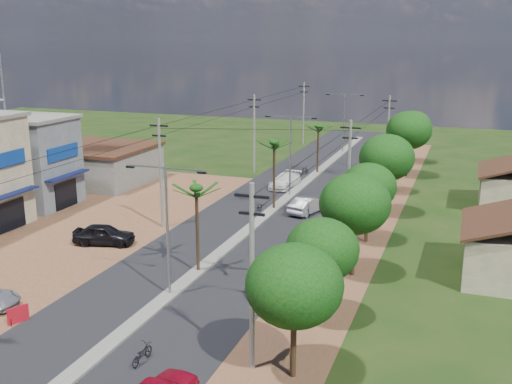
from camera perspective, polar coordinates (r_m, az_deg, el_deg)
ground at (r=37.01m, az=-8.19°, el=-9.77°), size 160.00×160.00×0.00m
road at (r=49.84m, az=-0.10°, el=-3.17°), size 12.00×110.00×0.04m
median at (r=52.52m, az=1.02°, el=-2.17°), size 1.00×90.00×0.18m
dirt_lot_west at (r=51.19m, az=-18.93°, el=-3.50°), size 18.00×46.00×0.04m
dirt_shoulder_east at (r=47.75m, az=9.55°, el=-4.18°), size 5.00×90.00×0.03m
shophouse_grey at (r=59.04m, az=-20.96°, el=2.79°), size 9.00×6.40×8.30m
low_shed at (r=66.62m, az=-14.60°, el=2.58°), size 10.40×10.40×3.95m
tree_east_a at (r=26.77m, az=3.68°, el=-8.90°), size 4.40×4.40×6.37m
tree_east_b at (r=32.36m, az=6.33°, el=-5.47°), size 4.00×4.00×5.83m
tree_east_c at (r=38.60m, az=9.41°, el=-1.12°), size 4.60×4.60×6.83m
tree_east_d at (r=45.47m, az=10.66°, el=0.50°), size 4.20×4.20×6.13m
tree_east_e at (r=53.02m, az=12.35°, el=3.22°), size 4.80×4.80×7.14m
tree_east_f at (r=61.09m, az=12.95°, el=3.48°), size 3.80×3.80×5.52m
tree_east_g at (r=68.66m, az=14.37°, el=5.72°), size 5.00×5.00×7.38m
tree_east_h at (r=76.66m, az=14.74°, el=6.10°), size 4.40×4.40×6.52m
palm_median_near at (r=38.56m, az=-5.70°, el=0.02°), size 2.00×2.00×6.15m
palm_median_mid at (r=53.04m, az=1.75°, el=4.44°), size 2.00×2.00×6.55m
palm_median_far at (r=68.34m, az=5.96°, el=6.07°), size 2.00×2.00×5.85m
streetlight_near at (r=35.34m, az=-8.46°, el=-2.67°), size 5.10×0.18×8.00m
streetlight_mid at (r=57.93m, az=3.29°, el=4.15°), size 5.10×0.18×8.00m
streetlight_far at (r=81.94m, az=8.36°, el=7.03°), size 5.10×0.18×8.00m
utility_pole_w_b at (r=48.80m, az=-9.07°, el=2.02°), size 1.60×0.24×9.00m
utility_pole_w_c at (r=68.54m, az=-0.17°, el=5.74°), size 1.60×0.24×9.00m
utility_pole_w_d at (r=88.39m, az=4.55°, el=7.65°), size 1.60×0.24×9.00m
utility_pole_e_a at (r=27.24m, az=-0.39°, el=-7.83°), size 1.60×0.24×9.00m
utility_pole_e_b at (r=47.61m, az=8.83°, el=1.72°), size 1.60×0.24×9.00m
utility_pole_e_c at (r=68.99m, az=12.44°, el=5.46°), size 1.60×0.24×9.00m
car_silver_mid at (r=53.23m, az=4.96°, el=-1.27°), size 2.77×4.75×1.48m
car_white_far at (r=62.24m, az=2.78°, el=1.05°), size 2.57×5.16×1.44m
car_parked_dark at (r=46.45m, az=-14.27°, el=-3.98°), size 4.89×2.92×1.56m
moto_rider_east at (r=30.10m, az=-10.82°, el=-14.95°), size 0.63×1.69×0.88m
moto_rider_west_a at (r=53.37m, az=-0.00°, el=-1.50°), size 1.10×1.81×0.90m
moto_rider_west_b at (r=68.40m, az=4.65°, el=2.01°), size 0.87×1.56×0.90m
roadside_sign at (r=35.64m, az=-21.72°, el=-10.82°), size 0.57×1.14×1.00m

